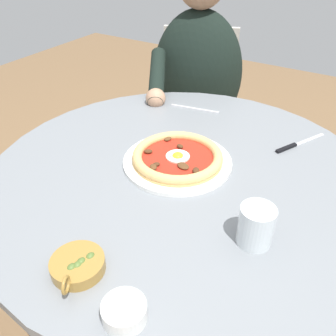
% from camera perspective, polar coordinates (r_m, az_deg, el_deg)
% --- Properties ---
extents(ground_plane, '(6.00, 6.00, 0.02)m').
position_cam_1_polar(ground_plane, '(1.49, 1.52, -24.03)').
color(ground_plane, brown).
extents(dining_table, '(1.02, 1.02, 0.72)m').
position_cam_1_polar(dining_table, '(1.03, 2.02, -7.10)').
color(dining_table, gray).
rests_on(dining_table, ground).
extents(pizza_on_plate, '(0.29, 0.29, 0.04)m').
position_cam_1_polar(pizza_on_plate, '(0.96, 1.50, 1.59)').
color(pizza_on_plate, white).
rests_on(pizza_on_plate, dining_table).
extents(water_glass, '(0.07, 0.07, 0.09)m').
position_cam_1_polar(water_glass, '(0.75, 13.67, -9.19)').
color(water_glass, silver).
rests_on(water_glass, dining_table).
extents(steak_knife, '(0.18, 0.10, 0.01)m').
position_cam_1_polar(steak_knife, '(1.10, 19.27, 3.41)').
color(steak_knife, silver).
rests_on(steak_knife, dining_table).
extents(ramekin_capers, '(0.08, 0.08, 0.03)m').
position_cam_1_polar(ramekin_capers, '(0.63, -6.94, -21.61)').
color(ramekin_capers, white).
rests_on(ramekin_capers, dining_table).
extents(olive_pan, '(0.12, 0.10, 0.05)m').
position_cam_1_polar(olive_pan, '(0.71, -14.10, -14.70)').
color(olive_pan, olive).
rests_on(olive_pan, dining_table).
extents(fork_utensil, '(0.04, 0.17, 0.00)m').
position_cam_1_polar(fork_utensil, '(1.26, 4.26, 9.37)').
color(fork_utensil, '#BCBCC1').
rests_on(fork_utensil, dining_table).
extents(diner_person, '(0.57, 0.43, 1.15)m').
position_cam_1_polar(diner_person, '(1.65, 4.26, 7.69)').
color(diner_person, '#282833').
rests_on(diner_person, ground).
extents(cafe_chair_diner, '(0.50, 0.50, 0.86)m').
position_cam_1_polar(cafe_chair_diner, '(1.77, 4.61, 10.02)').
color(cafe_chair_diner, beige).
rests_on(cafe_chair_diner, ground).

